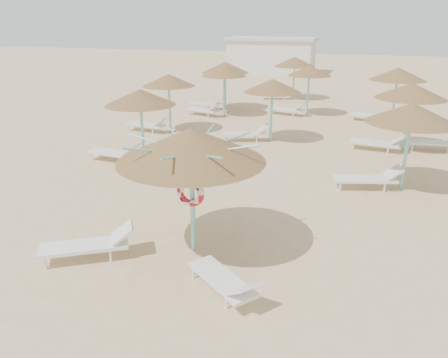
% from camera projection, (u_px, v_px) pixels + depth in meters
% --- Properties ---
extents(ground, '(120.00, 120.00, 0.00)m').
position_uv_depth(ground, '(199.00, 252.00, 9.98)').
color(ground, '#D5BA82').
rests_on(ground, ground).
extents(main_palapa, '(3.21, 3.21, 2.88)m').
position_uv_depth(main_palapa, '(191.00, 145.00, 9.22)').
color(main_palapa, '#78D1CE').
rests_on(main_palapa, ground).
extents(lounger_main_a, '(2.05, 1.59, 0.74)m').
position_uv_depth(lounger_main_a, '(90.00, 244.00, 9.61)').
color(lounger_main_a, white).
rests_on(lounger_main_a, ground).
extents(lounger_main_b, '(1.77, 1.55, 0.66)m').
position_uv_depth(lounger_main_b, '(225.00, 281.00, 8.34)').
color(lounger_main_b, white).
rests_on(lounger_main_b, ground).
extents(palapa_field, '(18.97, 18.43, 2.72)m').
position_uv_depth(palapa_field, '(329.00, 84.00, 19.15)').
color(palapa_field, '#78D1CE').
rests_on(palapa_field, ground).
extents(service_hut, '(8.40, 4.40, 3.25)m').
position_uv_depth(service_hut, '(272.00, 55.00, 42.35)').
color(service_hut, silver).
rests_on(service_hut, ground).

